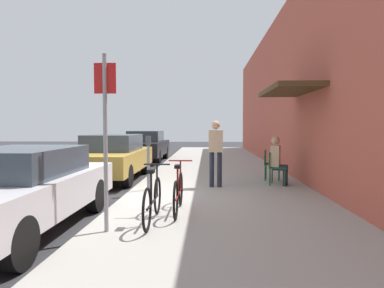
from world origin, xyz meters
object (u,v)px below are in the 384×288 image
object	(u,v)px
parked_car_2	(146,146)
cafe_chair_0	(275,166)
street_sign	(105,129)
cafe_chair_1	(269,163)
pedestrian_standing	(216,148)
bicycle_0	(178,192)
parked_car_0	(17,188)
parking_meter	(148,159)
bicycle_1	(153,200)
seated_patron_0	(278,159)
parked_car_1	(113,156)

from	to	relation	value
parked_car_2	cafe_chair_0	distance (m)	8.67
street_sign	cafe_chair_1	bearing A→B (deg)	56.92
street_sign	pedestrian_standing	world-z (taller)	street_sign
bicycle_0	pedestrian_standing	size ratio (longest dim) A/B	1.01
parked_car_0	bicycle_0	distance (m)	2.64
street_sign	pedestrian_standing	distance (m)	4.20
parking_meter	bicycle_1	bearing A→B (deg)	-78.68
cafe_chair_1	bicycle_1	bearing A→B (deg)	-120.71
seated_patron_0	bicycle_1	bearing A→B (deg)	-126.87
parked_car_1	cafe_chair_1	bearing A→B (deg)	-7.39
parking_meter	parked_car_2	bearing A→B (deg)	100.78
parking_meter	cafe_chair_0	bearing A→B (deg)	15.77
parked_car_1	cafe_chair_0	world-z (taller)	parked_car_1
bicycle_1	bicycle_0	bearing A→B (deg)	61.52
parked_car_2	street_sign	distance (m)	11.57
bicycle_1	parking_meter	bearing A→B (deg)	101.32
street_sign	bicycle_0	xyz separation A→B (m)	(0.96, 1.19, -1.16)
bicycle_1	seated_patron_0	world-z (taller)	seated_patron_0
parked_car_0	bicycle_1	size ratio (longest dim) A/B	2.57
parking_meter	pedestrian_standing	bearing A→B (deg)	17.50
bicycle_1	parked_car_0	bearing A→B (deg)	-173.24
street_sign	seated_patron_0	xyz separation A→B (m)	(3.35, 4.19, -0.82)
parked_car_1	cafe_chair_1	world-z (taller)	parked_car_1
seated_patron_0	cafe_chair_1	size ratio (longest dim) A/B	1.48
street_sign	bicycle_0	size ratio (longest dim) A/B	1.52
parked_car_2	seated_patron_0	world-z (taller)	parked_car_2
street_sign	cafe_chair_0	distance (m)	5.44
cafe_chair_0	pedestrian_standing	distance (m)	1.72
bicycle_0	cafe_chair_1	bearing A→B (deg)	58.92
bicycle_0	cafe_chair_0	xyz separation A→B (m)	(2.33, 3.02, 0.14)
street_sign	cafe_chair_0	world-z (taller)	street_sign
street_sign	bicycle_0	bearing A→B (deg)	51.03
parked_car_2	pedestrian_standing	bearing A→B (deg)	-67.25
street_sign	bicycle_1	world-z (taller)	street_sign
seated_patron_0	pedestrian_standing	bearing A→B (deg)	-167.15
parking_meter	cafe_chair_0	distance (m)	3.38
parked_car_2	bicycle_0	size ratio (longest dim) A/B	2.57
parked_car_2	pedestrian_standing	size ratio (longest dim) A/B	2.59
street_sign	bicycle_0	distance (m)	1.92
bicycle_0	cafe_chair_1	size ratio (longest dim) A/B	1.97
parked_car_1	street_sign	bearing A→B (deg)	-75.19
seated_patron_0	parked_car_1	bearing A→B (deg)	162.98
seated_patron_0	cafe_chair_1	distance (m)	0.89
cafe_chair_1	pedestrian_standing	distance (m)	2.08
street_sign	seated_patron_0	world-z (taller)	street_sign
parked_car_2	seated_patron_0	distance (m)	8.72
parked_car_2	pedestrian_standing	xyz separation A→B (m)	(3.20, -7.62, 0.37)
parked_car_0	seated_patron_0	distance (m)	6.23
street_sign	seated_patron_0	bearing A→B (deg)	51.35
parked_car_2	bicycle_1	xyz separation A→B (m)	(2.10, -10.91, -0.27)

